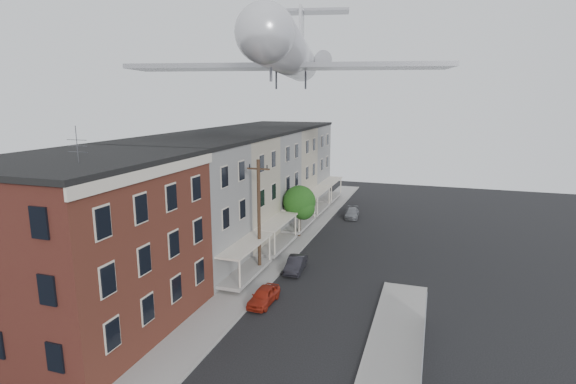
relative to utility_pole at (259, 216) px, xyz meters
name	(u,v)px	position (x,y,z in m)	size (l,w,h in m)	color
sidewalk_left	(285,249)	(0.10, 6.00, -4.61)	(3.00, 62.00, 0.12)	gray
curb_left	(301,250)	(1.55, 6.00, -4.60)	(0.15, 62.00, 0.14)	gray
corner_building	(85,245)	(-6.40, -11.00, 0.49)	(10.31, 12.30, 12.15)	#351110
row_house_a	(176,208)	(-6.36, -1.50, 0.45)	(11.98, 7.00, 10.30)	slate
row_house_b	(217,191)	(-6.36, 5.50, 0.45)	(11.98, 7.00, 10.30)	gray
row_house_c	(247,178)	(-6.36, 12.50, 0.45)	(11.98, 7.00, 10.30)	slate
row_house_d	(270,169)	(-6.36, 19.50, 0.45)	(11.98, 7.00, 10.30)	gray
row_house_e	(289,161)	(-6.36, 26.50, 0.45)	(11.98, 7.00, 10.30)	slate
utility_pole	(259,216)	(0.00, 0.00, 0.00)	(1.80, 0.26, 9.00)	black
street_tree	(300,203)	(0.33, 9.92, -1.22)	(3.22, 3.20, 5.20)	black
car_near	(264,296)	(2.26, -4.91, -4.11)	(1.34, 3.32, 1.13)	#9D2414
car_mid	(296,264)	(2.56, 1.31, -4.09)	(1.23, 3.52, 1.16)	black
car_far	(352,213)	(3.80, 19.07, -4.14)	(1.48, 3.65, 1.06)	slate
airplane	(290,55)	(0.31, 6.77, 12.41)	(25.94, 29.64, 8.52)	#B9B9BD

